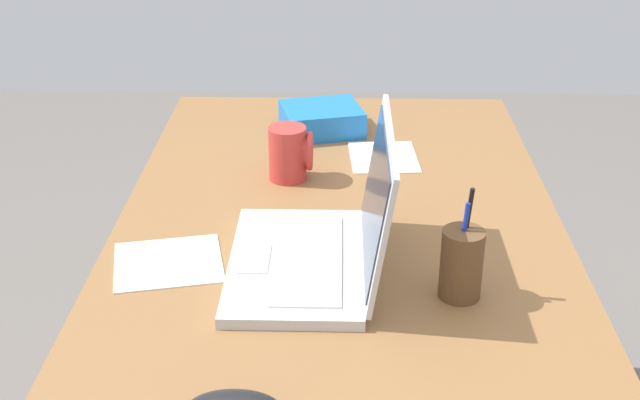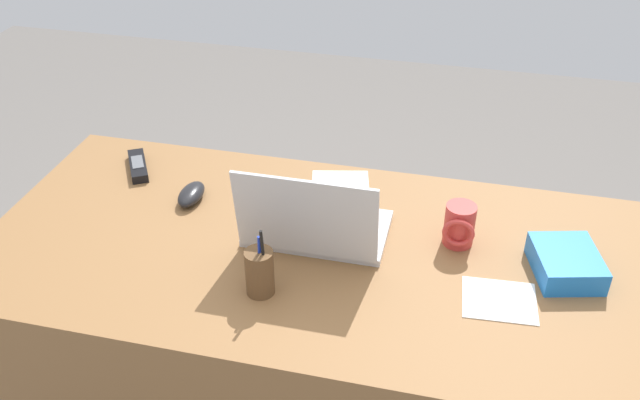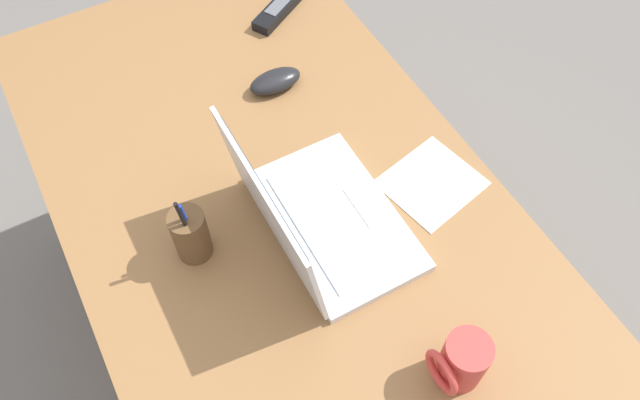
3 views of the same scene
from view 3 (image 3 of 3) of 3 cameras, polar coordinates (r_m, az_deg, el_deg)
ground_plane at (r=1.84m, az=-0.97°, el=-15.22°), size 6.00×6.00×0.00m
desk at (r=1.49m, az=-1.17°, el=-10.69°), size 1.60×0.78×0.75m
laptop at (r=1.12m, az=-0.56°, el=-1.50°), size 0.34×0.25×0.23m
computer_mouse at (r=1.37m, az=-4.05°, el=10.61°), size 0.06×0.12×0.04m
coffee_mug_white at (r=1.02m, az=12.58°, el=-13.97°), size 0.08×0.08×0.11m
cordless_phone at (r=1.54m, az=-3.78°, el=16.69°), size 0.12×0.16×0.03m
pen_holder at (r=1.11m, az=-11.55°, el=-3.06°), size 0.06×0.06×0.17m
paper_note_left at (r=1.24m, az=10.00°, el=1.54°), size 0.19×0.20×0.00m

